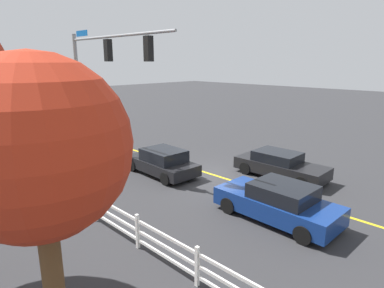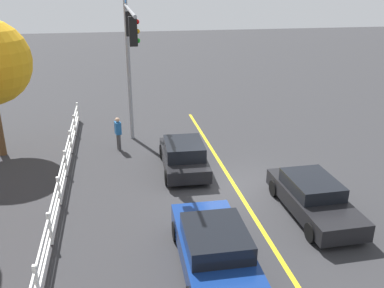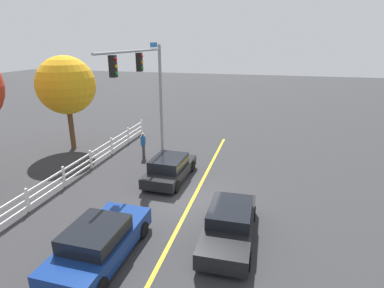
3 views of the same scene
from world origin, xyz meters
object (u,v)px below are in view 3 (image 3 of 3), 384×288
car_2 (170,168)px  tree_1 (66,85)px  car_3 (229,223)px  pedestrian (143,144)px  car_1 (99,242)px

car_2 → tree_1: (3.37, 8.40, 3.83)m
tree_1 → car_2: bearing=-111.9°
car_3 → car_2: bearing=-140.0°
car_2 → pedestrian: 4.06m
car_2 → tree_1: 9.83m
car_2 → pedestrian: size_ratio=2.52×
car_3 → pedestrian: size_ratio=2.75×
car_2 → car_3: bearing=-137.0°
car_3 → tree_1: size_ratio=0.72×
car_3 → tree_1: 15.18m
car_1 → pedestrian: pedestrian is taller
car_1 → car_3: size_ratio=1.00×
car_1 → tree_1: (10.34, 8.10, 3.80)m
car_2 → car_3: size_ratio=0.92×
car_2 → car_3: car_2 is taller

